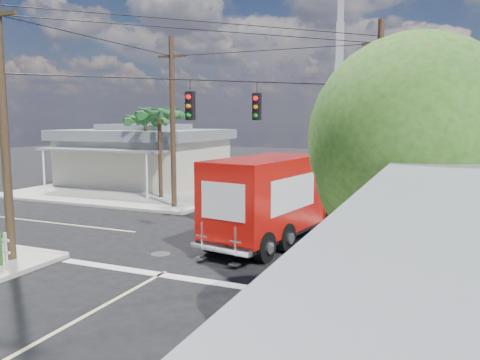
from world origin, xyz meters
The scene contains 12 objects.
ground centered at (0.00, 0.00, 0.00)m, with size 120.00×120.00×0.00m, color black.
sidewalk_nw centered at (-10.88, 10.88, 0.07)m, with size 14.12×14.12×0.14m.
road_markings centered at (0.00, -1.47, 0.01)m, with size 32.00×32.00×0.01m.
building_nw centered at (-12.00, 12.46, 2.22)m, with size 10.80×10.20×4.30m.
radio_tower centered at (0.50, 20.00, 5.64)m, with size 0.80×0.80×17.00m.
tree_ne_front centered at (7.21, 6.76, 4.77)m, with size 4.21×4.14×6.66m.
tree_se centered at (7.01, -7.24, 4.04)m, with size 3.67×3.54×5.62m.
palm_nw_front centered at (-7.50, 7.50, 5.04)m, with size 3.01×3.08×5.59m.
palm_nw_back centered at (-9.50, 9.00, 4.67)m, with size 3.01×3.08×5.19m.
utility_poles centered at (-1.58, 1.60, 4.67)m, with size 12.00×10.68×9.00m.
vending_boxes centered at (6.50, 6.20, 0.69)m, with size 1.90×0.50×1.10m.
delivery_truck centered at (1.90, 0.91, 1.69)m, with size 3.58×7.97×3.34m.
Camera 1 is at (7.71, -16.14, 4.74)m, focal length 35.00 mm.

